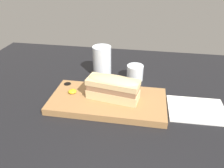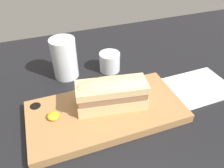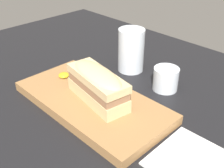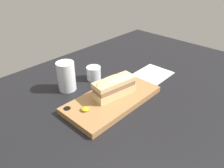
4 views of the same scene
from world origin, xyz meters
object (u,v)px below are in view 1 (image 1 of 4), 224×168
(serving_board, at_px, (108,101))
(napkin, at_px, (197,110))
(sandwich, at_px, (113,87))
(water_glass, at_px, (102,63))
(wine_glass, at_px, (135,73))

(serving_board, relative_size, napkin, 2.07)
(sandwich, height_order, napkin, sandwich)
(water_glass, bearing_deg, sandwich, -68.59)
(water_glass, bearing_deg, wine_glass, -6.76)
(sandwich, relative_size, napkin, 0.96)
(sandwich, bearing_deg, napkin, 1.81)
(serving_board, height_order, wine_glass, wine_glass)
(sandwich, distance_m, water_glass, 0.22)
(water_glass, height_order, wine_glass, water_glass)
(napkin, bearing_deg, wine_glass, 140.95)
(sandwich, bearing_deg, serving_board, -163.58)
(wine_glass, bearing_deg, napkin, -39.05)
(serving_board, height_order, water_glass, water_glass)
(wine_glass, relative_size, napkin, 0.35)
(sandwich, distance_m, napkin, 0.29)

